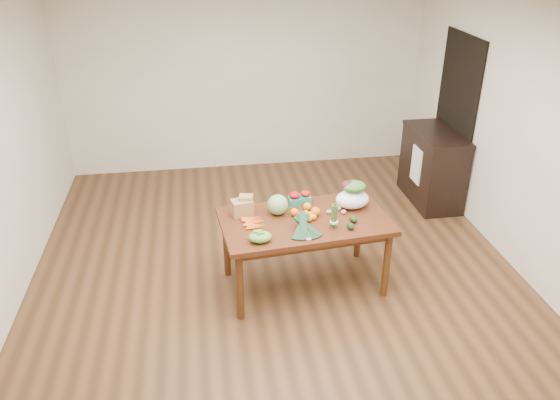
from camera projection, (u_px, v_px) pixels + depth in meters
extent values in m
plane|color=brown|center=(278.00, 281.00, 5.56)|extent=(6.00, 6.00, 0.00)
cube|color=white|center=(278.00, 2.00, 4.33)|extent=(5.00, 6.00, 0.02)
cube|color=white|center=(246.00, 75.00, 7.58)|extent=(5.00, 0.02, 2.70)
cube|color=white|center=(533.00, 143.00, 5.29)|extent=(0.02, 6.00, 2.70)
cube|color=#552713|center=(304.00, 253.00, 5.34)|extent=(1.66, 1.03, 0.75)
cube|color=black|center=(454.00, 120.00, 6.83)|extent=(0.02, 1.00, 2.10)
cube|color=black|center=(432.00, 167.00, 6.96)|extent=(0.52, 1.02, 0.94)
cube|color=white|center=(416.00, 165.00, 6.81)|extent=(0.02, 0.28, 0.45)
sphere|color=#88B568|center=(278.00, 205.00, 5.22)|extent=(0.20, 0.20, 0.20)
sphere|color=orange|center=(294.00, 212.00, 5.22)|extent=(0.08, 0.08, 0.08)
sphere|color=#F29F0E|center=(307.00, 206.00, 5.32)|extent=(0.08, 0.08, 0.08)
sphere|color=orange|center=(316.00, 212.00, 5.21)|extent=(0.09, 0.09, 0.09)
ellipsoid|color=#71B13C|center=(260.00, 237.00, 4.79)|extent=(0.21, 0.16, 0.09)
ellipsoid|color=tan|center=(332.00, 212.00, 5.26)|extent=(0.04, 0.04, 0.04)
ellipsoid|color=tan|center=(335.00, 214.00, 5.22)|extent=(0.04, 0.04, 0.04)
ellipsoid|color=tan|center=(339.00, 208.00, 5.32)|extent=(0.05, 0.05, 0.05)
ellipsoid|color=tan|center=(329.00, 212.00, 5.26)|extent=(0.05, 0.04, 0.04)
ellipsoid|color=tan|center=(344.00, 212.00, 5.26)|extent=(0.05, 0.05, 0.04)
ellipsoid|color=black|center=(350.00, 226.00, 5.00)|extent=(0.09, 0.10, 0.06)
ellipsoid|color=black|center=(353.00, 219.00, 5.11)|extent=(0.09, 0.11, 0.07)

